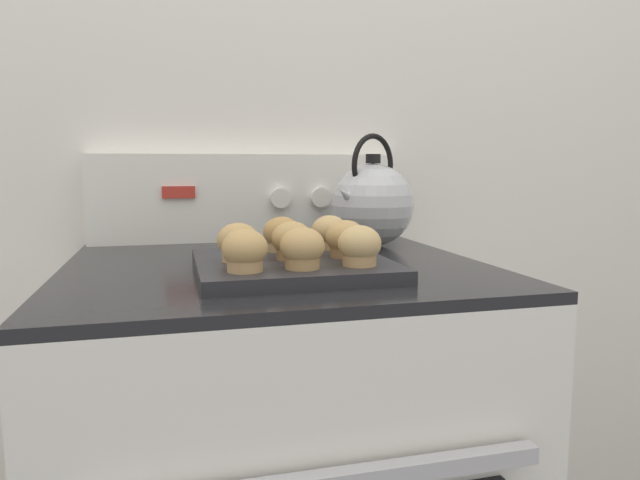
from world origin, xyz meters
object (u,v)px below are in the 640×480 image
at_px(tea_kettle, 372,203).
at_px(muffin_r2_c2, 330,233).
at_px(muffin_r0_c0, 245,251).
at_px(muffin_r1_c2, 346,239).
at_px(muffin_r2_c1, 282,235).
at_px(muffin_r0_c2, 360,246).
at_px(muffin_r1_c0, 238,243).
at_px(muffin_r0_c1, 302,249).
at_px(muffin_r1_c1, 292,241).
at_px(muffin_pan, 292,266).

bearing_deg(tea_kettle, muffin_r2_c2, -130.74).
height_order(muffin_r0_c0, muffin_r1_c2, same).
bearing_deg(muffin_r0_c0, muffin_r2_c1, 63.61).
height_order(muffin_r0_c2, muffin_r1_c0, same).
height_order(muffin_r1_c2, muffin_r2_c2, same).
height_order(muffin_r0_c0, tea_kettle, tea_kettle).
bearing_deg(muffin_r2_c2, tea_kettle, 49.26).
relative_size(muffin_r0_c1, muffin_r1_c1, 1.00).
bearing_deg(muffin_r2_c2, muffin_r2_c1, -176.82).
height_order(muffin_pan, muffin_r2_c1, muffin_r2_c1).
height_order(muffin_pan, muffin_r0_c2, muffin_r0_c2).
distance_m(muffin_r2_c1, muffin_r2_c2, 0.09).
height_order(muffin_r1_c1, tea_kettle, tea_kettle).
bearing_deg(muffin_r1_c0, muffin_r2_c1, 45.31).
relative_size(muffin_r0_c2, muffin_r1_c2, 1.00).
bearing_deg(muffin_r0_c1, muffin_r1_c0, 133.95).
xyz_separation_m(muffin_r0_c0, muffin_r1_c1, (0.09, 0.09, 0.00)).
bearing_deg(muffin_r2_c2, muffin_pan, -134.37).
bearing_deg(muffin_r2_c1, muffin_r0_c2, -63.42).
bearing_deg(muffin_r1_c0, muffin_pan, 1.10).
xyz_separation_m(muffin_pan, muffin_r2_c2, (0.09, 0.09, 0.04)).
bearing_deg(muffin_r1_c1, muffin_r2_c1, 89.83).
relative_size(muffin_r2_c1, muffin_r2_c2, 1.00).
height_order(muffin_r1_c0, muffin_r2_c1, same).
bearing_deg(muffin_r1_c1, muffin_r0_c0, -134.72).
bearing_deg(muffin_r0_c2, muffin_r0_c0, -178.53).
distance_m(muffin_r0_c2, muffin_r2_c2, 0.18).
height_order(muffin_r0_c0, muffin_r1_c1, same).
distance_m(muffin_r0_c0, muffin_r0_c1, 0.09).
bearing_deg(muffin_r1_c1, muffin_r2_c2, 46.30).
bearing_deg(muffin_r1_c2, muffin_r1_c1, 179.63).
relative_size(muffin_r1_c0, muffin_r1_c1, 1.00).
xyz_separation_m(muffin_r0_c0, muffin_r0_c2, (0.18, 0.00, 0.00)).
bearing_deg(muffin_r1_c1, muffin_r1_c2, -0.37).
relative_size(muffin_r1_c0, muffin_r2_c1, 1.00).
bearing_deg(muffin_r0_c0, muffin_r0_c1, 1.16).
bearing_deg(tea_kettle, muffin_r1_c2, -118.42).
bearing_deg(muffin_r1_c1, muffin_r0_c2, -44.11).
height_order(muffin_pan, muffin_r0_c1, muffin_r0_c1).
relative_size(muffin_r1_c1, tea_kettle, 0.28).
relative_size(muffin_r0_c2, tea_kettle, 0.28).
xyz_separation_m(muffin_r0_c0, muffin_r2_c2, (0.18, 0.18, 0.00)).
bearing_deg(muffin_pan, muffin_r1_c1, -91.17).
bearing_deg(muffin_pan, muffin_r0_c0, -134.04).
distance_m(muffin_r1_c0, muffin_r2_c2, 0.20).
height_order(muffin_r0_c1, muffin_r1_c2, same).
xyz_separation_m(muffin_r1_c1, muffin_r2_c2, (0.09, 0.09, 0.00)).
distance_m(muffin_r0_c1, muffin_r1_c0, 0.12).
xyz_separation_m(muffin_r0_c1, muffin_r0_c2, (0.09, 0.00, 0.00)).
height_order(muffin_r0_c0, muffin_r2_c1, same).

